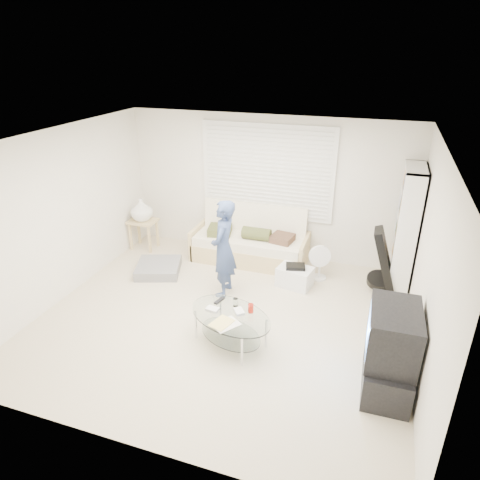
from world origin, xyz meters
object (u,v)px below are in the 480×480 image
(futon_sofa, at_px, (250,243))
(tv_unit, at_px, (390,351))
(bookshelf, at_px, (406,230))
(coffee_table, at_px, (230,320))

(futon_sofa, relative_size, tv_unit, 1.98)
(bookshelf, bearing_deg, tv_unit, -93.01)
(futon_sofa, distance_m, coffee_table, 2.38)
(futon_sofa, xyz_separation_m, coffee_table, (0.46, -2.33, 0.02))
(bookshelf, height_order, tv_unit, bookshelf)
(bookshelf, relative_size, tv_unit, 1.92)
(tv_unit, bearing_deg, futon_sofa, 133.37)
(bookshelf, distance_m, coffee_table, 3.06)
(futon_sofa, distance_m, bookshelf, 2.59)
(tv_unit, bearing_deg, bookshelf, 86.99)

